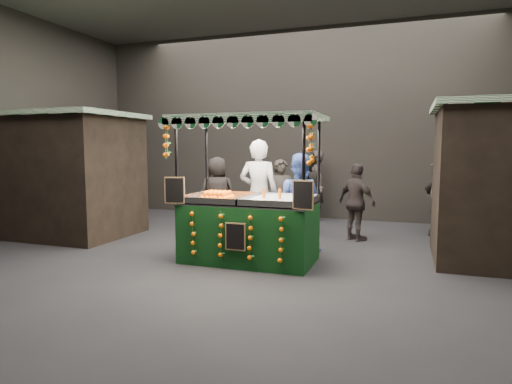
% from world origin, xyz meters
% --- Properties ---
extents(ground, '(12.00, 12.00, 0.00)m').
position_xyz_m(ground, '(0.00, 0.00, 0.00)').
color(ground, black).
rests_on(ground, ground).
extents(market_hall, '(12.10, 10.10, 5.05)m').
position_xyz_m(market_hall, '(0.00, 0.00, 3.38)').
color(market_hall, black).
rests_on(market_hall, ground).
extents(neighbour_stall_left, '(3.00, 2.20, 2.60)m').
position_xyz_m(neighbour_stall_left, '(-4.40, 1.00, 1.31)').
color(neighbour_stall_left, black).
rests_on(neighbour_stall_left, ground).
extents(juice_stall, '(2.46, 1.45, 2.39)m').
position_xyz_m(juice_stall, '(0.12, 0.18, 0.74)').
color(juice_stall, black).
rests_on(juice_stall, ground).
extents(vendor_grey, '(0.77, 0.53, 2.03)m').
position_xyz_m(vendor_grey, '(-0.06, 1.18, 1.01)').
color(vendor_grey, gray).
rests_on(vendor_grey, ground).
extents(vendor_blue, '(1.00, 0.86, 1.78)m').
position_xyz_m(vendor_blue, '(0.72, 1.15, 0.89)').
color(vendor_blue, navy).
rests_on(vendor_blue, ground).
extents(shopper_0, '(0.70, 0.58, 1.64)m').
position_xyz_m(shopper_0, '(0.10, 2.17, 0.82)').
color(shopper_0, '#292622').
rests_on(shopper_0, ground).
extents(shopper_1, '(1.10, 1.01, 1.83)m').
position_xyz_m(shopper_1, '(0.53, 2.65, 0.91)').
color(shopper_1, '#282220').
rests_on(shopper_1, ground).
extents(shopper_2, '(0.97, 0.85, 1.57)m').
position_xyz_m(shopper_2, '(1.60, 2.44, 0.78)').
color(shopper_2, '#2D2524').
rests_on(shopper_2, ground).
extents(shopper_3, '(1.07, 1.28, 1.73)m').
position_xyz_m(shopper_3, '(3.31, 3.67, 0.86)').
color(shopper_3, '#2A2522').
rests_on(shopper_3, ground).
extents(shopper_4, '(0.98, 0.90, 1.67)m').
position_xyz_m(shopper_4, '(-1.47, 2.43, 0.84)').
color(shopper_4, black).
rests_on(shopper_4, ground).
extents(shopper_5, '(1.28, 1.67, 1.76)m').
position_xyz_m(shopper_5, '(3.27, 3.30, 0.88)').
color(shopper_5, '#282421').
rests_on(shopper_5, ground).
extents(shopper_6, '(0.57, 0.74, 1.80)m').
position_xyz_m(shopper_6, '(0.32, 4.53, 0.90)').
color(shopper_6, '#2C2524').
rests_on(shopper_6, ground).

